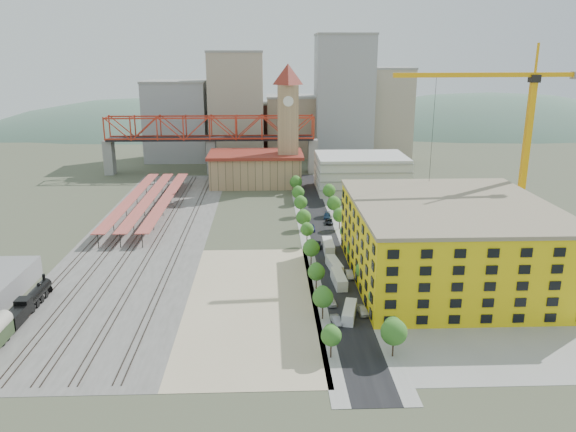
{
  "coord_description": "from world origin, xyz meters",
  "views": [
    {
      "loc": [
        -0.36,
        -142.73,
        51.66
      ],
      "look_at": [
        5.05,
        0.64,
        10.0
      ],
      "focal_mm": 35.0,
      "sensor_mm": 36.0,
      "label": 1
    }
  ],
  "objects_px": {
    "clock_tower": "(288,114)",
    "car_0": "(331,301)",
    "site_trailer_d": "(328,246)",
    "tower_crane": "(517,125)",
    "site_trailer_a": "(349,312)",
    "construction_building": "(449,241)",
    "site_trailer_c": "(334,265)",
    "site_trailer_b": "(339,279)",
    "locomotive": "(30,302)"
  },
  "relations": [
    {
      "from": "clock_tower",
      "to": "construction_building",
      "type": "relative_size",
      "value": 1.03
    },
    {
      "from": "site_trailer_a",
      "to": "site_trailer_c",
      "type": "height_order",
      "value": "site_trailer_c"
    },
    {
      "from": "clock_tower",
      "to": "locomotive",
      "type": "xyz_separation_m",
      "value": [
        -58.0,
        -113.63,
        -26.74
      ]
    },
    {
      "from": "clock_tower",
      "to": "tower_crane",
      "type": "height_order",
      "value": "tower_crane"
    },
    {
      "from": "tower_crane",
      "to": "car_0",
      "type": "bearing_deg",
      "value": -144.92
    },
    {
      "from": "site_trailer_a",
      "to": "site_trailer_b",
      "type": "distance_m",
      "value": 17.09
    },
    {
      "from": "locomotive",
      "to": "tower_crane",
      "type": "distance_m",
      "value": 125.5
    },
    {
      "from": "construction_building",
      "to": "site_trailer_d",
      "type": "bearing_deg",
      "value": 141.75
    },
    {
      "from": "site_trailer_c",
      "to": "site_trailer_d",
      "type": "height_order",
      "value": "site_trailer_d"
    },
    {
      "from": "site_trailer_a",
      "to": "site_trailer_d",
      "type": "relative_size",
      "value": 0.89
    },
    {
      "from": "site_trailer_a",
      "to": "tower_crane",
      "type": "bearing_deg",
      "value": 54.62
    },
    {
      "from": "site_trailer_c",
      "to": "site_trailer_d",
      "type": "distance_m",
      "value": 13.95
    },
    {
      "from": "clock_tower",
      "to": "site_trailer_a",
      "type": "relative_size",
      "value": 5.86
    },
    {
      "from": "site_trailer_b",
      "to": "site_trailer_d",
      "type": "bearing_deg",
      "value": 87.06
    },
    {
      "from": "site_trailer_b",
      "to": "site_trailer_d",
      "type": "distance_m",
      "value": 22.97
    },
    {
      "from": "site_trailer_d",
      "to": "tower_crane",
      "type": "bearing_deg",
      "value": 4.36
    },
    {
      "from": "construction_building",
      "to": "site_trailer_d",
      "type": "distance_m",
      "value": 34.07
    },
    {
      "from": "site_trailer_c",
      "to": "site_trailer_d",
      "type": "xyz_separation_m",
      "value": [
        0.0,
        13.95,
        0.1
      ]
    },
    {
      "from": "tower_crane",
      "to": "locomotive",
      "type": "bearing_deg",
      "value": -162.11
    },
    {
      "from": "clock_tower",
      "to": "car_0",
      "type": "distance_m",
      "value": 116.75
    },
    {
      "from": "locomotive",
      "to": "car_0",
      "type": "bearing_deg",
      "value": 0.34
    },
    {
      "from": "tower_crane",
      "to": "site_trailer_c",
      "type": "relative_size",
      "value": 5.89
    },
    {
      "from": "clock_tower",
      "to": "site_trailer_b",
      "type": "xyz_separation_m",
      "value": [
        8.0,
        -102.46,
        -27.39
      ]
    },
    {
      "from": "site_trailer_a",
      "to": "car_0",
      "type": "xyz_separation_m",
      "value": [
        -3.0,
        6.29,
        -0.43
      ]
    },
    {
      "from": "site_trailer_d",
      "to": "site_trailer_b",
      "type": "bearing_deg",
      "value": -89.3
    },
    {
      "from": "site_trailer_d",
      "to": "site_trailer_a",
      "type": "bearing_deg",
      "value": -89.3
    },
    {
      "from": "clock_tower",
      "to": "site_trailer_a",
      "type": "bearing_deg",
      "value": -86.17
    },
    {
      "from": "tower_crane",
      "to": "site_trailer_a",
      "type": "xyz_separation_m",
      "value": [
        -49.6,
        -43.23,
        -32.28
      ]
    },
    {
      "from": "locomotive",
      "to": "site_trailer_a",
      "type": "xyz_separation_m",
      "value": [
        66.0,
        -5.92,
        -0.74
      ]
    },
    {
      "from": "construction_building",
      "to": "tower_crane",
      "type": "height_order",
      "value": "tower_crane"
    },
    {
      "from": "car_0",
      "to": "construction_building",
      "type": "bearing_deg",
      "value": 18.56
    },
    {
      "from": "site_trailer_a",
      "to": "site_trailer_d",
      "type": "bearing_deg",
      "value": 103.55
    },
    {
      "from": "tower_crane",
      "to": "site_trailer_b",
      "type": "xyz_separation_m",
      "value": [
        -49.6,
        -26.14,
        -32.19
      ]
    },
    {
      "from": "clock_tower",
      "to": "tower_crane",
      "type": "bearing_deg",
      "value": -52.96
    },
    {
      "from": "tower_crane",
      "to": "site_trailer_c",
      "type": "xyz_separation_m",
      "value": [
        -49.6,
        -17.13,
        -32.23
      ]
    },
    {
      "from": "locomotive",
      "to": "site_trailer_b",
      "type": "relative_size",
      "value": 2.19
    },
    {
      "from": "locomotive",
      "to": "car_0",
      "type": "xyz_separation_m",
      "value": [
        63.0,
        0.37,
        -1.18
      ]
    },
    {
      "from": "clock_tower",
      "to": "car_0",
      "type": "bearing_deg",
      "value": -87.47
    },
    {
      "from": "locomotive",
      "to": "site_trailer_d",
      "type": "bearing_deg",
      "value": 27.35
    },
    {
      "from": "tower_crane",
      "to": "car_0",
      "type": "relative_size",
      "value": 11.85
    },
    {
      "from": "clock_tower",
      "to": "site_trailer_b",
      "type": "height_order",
      "value": "clock_tower"
    },
    {
      "from": "construction_building",
      "to": "site_trailer_a",
      "type": "bearing_deg",
      "value": -143.05
    },
    {
      "from": "locomotive",
      "to": "site_trailer_a",
      "type": "bearing_deg",
      "value": -5.13
    },
    {
      "from": "tower_crane",
      "to": "site_trailer_c",
      "type": "distance_m",
      "value": 61.59
    },
    {
      "from": "construction_building",
      "to": "site_trailer_b",
      "type": "relative_size",
      "value": 5.29
    },
    {
      "from": "locomotive",
      "to": "tower_crane",
      "type": "height_order",
      "value": "tower_crane"
    },
    {
      "from": "tower_crane",
      "to": "site_trailer_b",
      "type": "distance_m",
      "value": 64.65
    },
    {
      "from": "clock_tower",
      "to": "tower_crane",
      "type": "distance_m",
      "value": 95.74
    },
    {
      "from": "site_trailer_a",
      "to": "site_trailer_b",
      "type": "bearing_deg",
      "value": 103.55
    },
    {
      "from": "site_trailer_b",
      "to": "site_trailer_c",
      "type": "relative_size",
      "value": 1.04
    }
  ]
}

